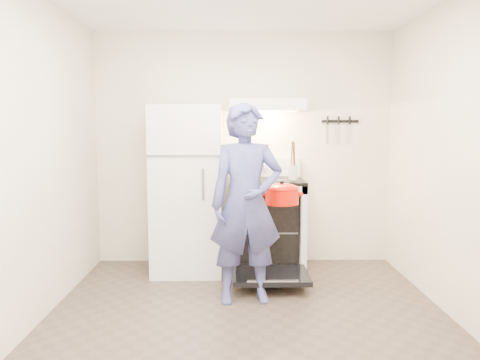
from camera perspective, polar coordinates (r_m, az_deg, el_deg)
name	(u,v)px	position (r m, az deg, el deg)	size (l,w,h in m)	color
floor	(249,329)	(3.63, 1.06, -17.74)	(3.60, 3.60, 0.00)	#493B32
back_wall	(244,149)	(5.12, 0.43, 3.81)	(3.20, 0.02, 2.50)	beige
refrigerator	(188,190)	(4.83, -6.38, -1.17)	(0.70, 0.70, 1.70)	white
stove_body	(266,226)	(4.91, 3.21, -5.63)	(0.76, 0.65, 0.92)	white
cooktop	(266,181)	(4.83, 3.24, -0.12)	(0.76, 0.65, 0.03)	black
backsplash	(265,167)	(5.10, 3.02, 1.54)	(0.76, 0.07, 0.20)	white
oven_door	(270,275)	(4.42, 3.73, -11.51)	(0.70, 0.54, 0.04)	black
oven_rack	(266,228)	(4.91, 3.20, -5.86)	(0.60, 0.52, 0.01)	slate
range_hood	(266,105)	(4.88, 3.24, 9.07)	(0.76, 0.50, 0.12)	white
knife_strip	(340,121)	(5.23, 12.11, 7.01)	(0.40, 0.02, 0.03)	black
pizza_stone	(266,225)	(4.99, 3.19, -5.50)	(0.36, 0.36, 0.02)	#99734E
tea_kettle	(252,165)	(4.98, 1.50, 1.87)	(0.23, 0.19, 0.28)	silver
utensil_jar	(293,172)	(4.64, 6.49, 0.95)	(0.09, 0.09, 0.13)	silver
person	(246,204)	(3.95, 0.77, -2.92)	(0.62, 0.40, 1.69)	navy
dutch_oven	(282,196)	(4.25, 5.10, -1.97)	(0.38, 0.31, 0.24)	red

